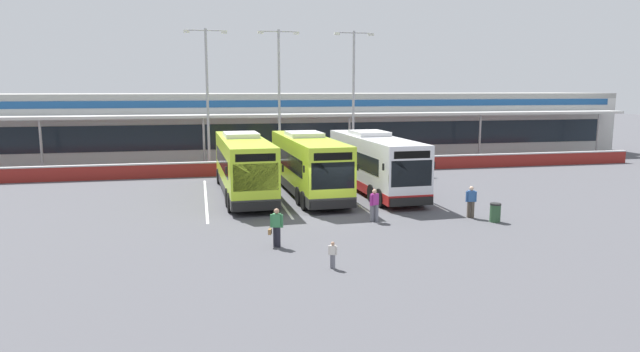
{
  "coord_description": "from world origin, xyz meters",
  "views": [
    {
      "loc": [
        -6.56,
        -27.31,
        6.52
      ],
      "look_at": [
        0.04,
        3.0,
        1.6
      ],
      "focal_mm": 31.22,
      "sensor_mm": 36.0,
      "label": 1
    }
  ],
  "objects_px": {
    "lamp_post_west": "(207,91)",
    "lamp_post_east": "(353,91)",
    "coach_bus_leftmost": "(243,166)",
    "coach_bus_left_centre": "(308,165)",
    "coach_bus_centre": "(374,164)",
    "litter_bin": "(495,213)",
    "pedestrian_in_dark_coat": "(471,201)",
    "lamp_post_centre": "(279,91)",
    "pedestrian_with_handbag": "(276,226)",
    "pedestrian_child": "(333,254)",
    "pedestrian_near_bin": "(374,204)"
  },
  "relations": [
    {
      "from": "pedestrian_near_bin",
      "to": "lamp_post_east",
      "type": "distance_m",
      "value": 19.33
    },
    {
      "from": "coach_bus_leftmost",
      "to": "litter_bin",
      "type": "height_order",
      "value": "coach_bus_leftmost"
    },
    {
      "from": "pedestrian_with_handbag",
      "to": "pedestrian_in_dark_coat",
      "type": "bearing_deg",
      "value": 16.6
    },
    {
      "from": "lamp_post_centre",
      "to": "pedestrian_child",
      "type": "bearing_deg",
      "value": -93.79
    },
    {
      "from": "coach_bus_leftmost",
      "to": "pedestrian_near_bin",
      "type": "bearing_deg",
      "value": -55.31
    },
    {
      "from": "coach_bus_centre",
      "to": "litter_bin",
      "type": "relative_size",
      "value": 13.13
    },
    {
      "from": "coach_bus_centre",
      "to": "pedestrian_with_handbag",
      "type": "relative_size",
      "value": 7.54
    },
    {
      "from": "pedestrian_in_dark_coat",
      "to": "litter_bin",
      "type": "bearing_deg",
      "value": -54.89
    },
    {
      "from": "pedestrian_in_dark_coat",
      "to": "litter_bin",
      "type": "distance_m",
      "value": 1.38
    },
    {
      "from": "litter_bin",
      "to": "coach_bus_centre",
      "type": "bearing_deg",
      "value": 110.23
    },
    {
      "from": "pedestrian_in_dark_coat",
      "to": "lamp_post_centre",
      "type": "xyz_separation_m",
      "value": [
        -7.08,
        18.54,
        5.42
      ]
    },
    {
      "from": "coach_bus_centre",
      "to": "lamp_post_west",
      "type": "bearing_deg",
      "value": 132.63
    },
    {
      "from": "coach_bus_leftmost",
      "to": "pedestrian_child",
      "type": "distance_m",
      "value": 15.06
    },
    {
      "from": "coach_bus_centre",
      "to": "pedestrian_near_bin",
      "type": "height_order",
      "value": "coach_bus_centre"
    },
    {
      "from": "pedestrian_in_dark_coat",
      "to": "lamp_post_centre",
      "type": "height_order",
      "value": "lamp_post_centre"
    },
    {
      "from": "coach_bus_centre",
      "to": "lamp_post_centre",
      "type": "bearing_deg",
      "value": 113.09
    },
    {
      "from": "pedestrian_in_dark_coat",
      "to": "lamp_post_east",
      "type": "relative_size",
      "value": 0.15
    },
    {
      "from": "lamp_post_centre",
      "to": "coach_bus_left_centre",
      "type": "bearing_deg",
      "value": -88.64
    },
    {
      "from": "pedestrian_child",
      "to": "litter_bin",
      "type": "height_order",
      "value": "pedestrian_child"
    },
    {
      "from": "coach_bus_leftmost",
      "to": "pedestrian_in_dark_coat",
      "type": "bearing_deg",
      "value": -38.4
    },
    {
      "from": "coach_bus_centre",
      "to": "lamp_post_east",
      "type": "height_order",
      "value": "lamp_post_east"
    },
    {
      "from": "lamp_post_west",
      "to": "lamp_post_east",
      "type": "xyz_separation_m",
      "value": [
        11.56,
        -0.54,
        0.0
      ]
    },
    {
      "from": "lamp_post_east",
      "to": "pedestrian_in_dark_coat",
      "type": "bearing_deg",
      "value": -86.69
    },
    {
      "from": "coach_bus_left_centre",
      "to": "pedestrian_near_bin",
      "type": "distance_m",
      "value": 8.17
    },
    {
      "from": "pedestrian_with_handbag",
      "to": "pedestrian_in_dark_coat",
      "type": "height_order",
      "value": "same"
    },
    {
      "from": "coach_bus_left_centre",
      "to": "litter_bin",
      "type": "relative_size",
      "value": 13.13
    },
    {
      "from": "coach_bus_centre",
      "to": "lamp_post_centre",
      "type": "height_order",
      "value": "lamp_post_centre"
    },
    {
      "from": "coach_bus_centre",
      "to": "litter_bin",
      "type": "xyz_separation_m",
      "value": [
        3.35,
        -9.1,
        -1.32
      ]
    },
    {
      "from": "lamp_post_centre",
      "to": "pedestrian_with_handbag",
      "type": "bearing_deg",
      "value": -98.59
    },
    {
      "from": "coach_bus_leftmost",
      "to": "coach_bus_centre",
      "type": "bearing_deg",
      "value": -3.59
    },
    {
      "from": "coach_bus_centre",
      "to": "pedestrian_in_dark_coat",
      "type": "xyz_separation_m",
      "value": [
        2.6,
        -8.02,
        -0.91
      ]
    },
    {
      "from": "lamp_post_east",
      "to": "litter_bin",
      "type": "xyz_separation_m",
      "value": [
        1.82,
        -19.46,
        -5.82
      ]
    },
    {
      "from": "lamp_post_centre",
      "to": "litter_bin",
      "type": "relative_size",
      "value": 11.83
    },
    {
      "from": "coach_bus_centre",
      "to": "pedestrian_in_dark_coat",
      "type": "height_order",
      "value": "coach_bus_centre"
    },
    {
      "from": "pedestrian_with_handbag",
      "to": "coach_bus_centre",
      "type": "bearing_deg",
      "value": 55.08
    },
    {
      "from": "lamp_post_east",
      "to": "lamp_post_west",
      "type": "bearing_deg",
      "value": 177.34
    },
    {
      "from": "lamp_post_west",
      "to": "lamp_post_east",
      "type": "distance_m",
      "value": 11.57
    },
    {
      "from": "lamp_post_west",
      "to": "lamp_post_centre",
      "type": "bearing_deg",
      "value": -3.86
    },
    {
      "from": "pedestrian_with_handbag",
      "to": "lamp_post_centre",
      "type": "relative_size",
      "value": 0.15
    },
    {
      "from": "lamp_post_east",
      "to": "coach_bus_leftmost",
      "type": "bearing_deg",
      "value": -134.59
    },
    {
      "from": "pedestrian_child",
      "to": "coach_bus_centre",
      "type": "bearing_deg",
      "value": 66.86
    },
    {
      "from": "lamp_post_west",
      "to": "litter_bin",
      "type": "bearing_deg",
      "value": -56.21
    },
    {
      "from": "coach_bus_left_centre",
      "to": "pedestrian_in_dark_coat",
      "type": "height_order",
      "value": "coach_bus_left_centre"
    },
    {
      "from": "coach_bus_leftmost",
      "to": "coach_bus_left_centre",
      "type": "xyz_separation_m",
      "value": [
        3.93,
        -0.36,
        0.0
      ]
    },
    {
      "from": "coach_bus_left_centre",
      "to": "lamp_post_centre",
      "type": "height_order",
      "value": "lamp_post_centre"
    },
    {
      "from": "pedestrian_in_dark_coat",
      "to": "lamp_post_east",
      "type": "distance_m",
      "value": 19.19
    },
    {
      "from": "lamp_post_west",
      "to": "coach_bus_centre",
      "type": "bearing_deg",
      "value": -47.37
    },
    {
      "from": "coach_bus_left_centre",
      "to": "litter_bin",
      "type": "xyz_separation_m",
      "value": [
        7.59,
        -9.25,
        -1.32
      ]
    },
    {
      "from": "lamp_post_west",
      "to": "lamp_post_east",
      "type": "relative_size",
      "value": 1.0
    },
    {
      "from": "coach_bus_leftmost",
      "to": "lamp_post_east",
      "type": "height_order",
      "value": "lamp_post_east"
    }
  ]
}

